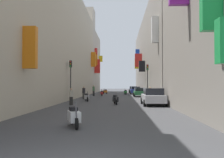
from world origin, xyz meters
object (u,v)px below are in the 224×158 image
at_px(parked_car_silver, 153,96).
at_px(pedestrian_near_left, 150,94).
at_px(scooter_silver, 87,97).
at_px(pedestrian_crossing, 94,91).
at_px(traffic_light_near_corner, 147,75).
at_px(parked_car_black, 133,89).
at_px(parked_car_blue, 135,90).
at_px(scooter_red, 102,93).
at_px(scooter_orange, 105,91).
at_px(parked_car_green, 140,92).
at_px(scooter_green, 125,92).
at_px(traffic_light_far_corner, 71,74).
at_px(pedestrian_near_right, 84,93).
at_px(scooter_black, 115,99).
at_px(scooter_white, 74,116).
at_px(pedestrian_mid_street, 71,97).

height_order(parked_car_silver, pedestrian_near_left, pedestrian_near_left).
distance_m(parked_car_silver, scooter_silver, 8.34).
distance_m(pedestrian_crossing, traffic_light_near_corner, 10.29).
xyz_separation_m(parked_car_black, scooter_silver, (-6.53, -27.04, -0.30)).
bearing_deg(pedestrian_crossing, parked_car_blue, 45.95).
bearing_deg(traffic_light_near_corner, parked_car_blue, 93.73).
bearing_deg(parked_car_black, scooter_red, -111.32).
relative_size(scooter_orange, scooter_silver, 1.04).
xyz_separation_m(parked_car_green, traffic_light_near_corner, (0.67, -4.41, 2.38)).
bearing_deg(pedestrian_near_left, scooter_green, 99.47).
relative_size(parked_car_silver, parked_car_green, 1.01).
relative_size(scooter_green, scooter_red, 0.92).
bearing_deg(parked_car_silver, traffic_light_far_corner, 152.31).
bearing_deg(scooter_red, pedestrian_near_left, -58.67).
bearing_deg(scooter_silver, pedestrian_near_right, 104.64).
relative_size(parked_car_green, traffic_light_far_corner, 0.92).
bearing_deg(scooter_black, parked_car_black, 84.13).
bearing_deg(scooter_white, parked_car_blue, 82.28).
distance_m(parked_car_black, traffic_light_near_corner, 21.71).
bearing_deg(scooter_white, parked_car_green, 79.17).
height_order(scooter_white, scooter_red, same).
height_order(pedestrian_near_left, traffic_light_near_corner, traffic_light_near_corner).
height_order(scooter_silver, pedestrian_mid_street, pedestrian_mid_street).
bearing_deg(scooter_red, pedestrian_crossing, -158.33).
bearing_deg(pedestrian_crossing, scooter_white, -84.80).
xyz_separation_m(scooter_orange, scooter_black, (2.79, -25.03, -0.00)).
relative_size(scooter_silver, pedestrian_near_right, 1.11).
relative_size(parked_car_black, scooter_red, 2.04).
xyz_separation_m(parked_car_black, scooter_white, (-4.68, -42.77, -0.30)).
bearing_deg(scooter_red, pedestrian_near_right, -100.41).
xyz_separation_m(parked_car_blue, parked_car_green, (0.21, -9.02, -0.05)).
bearing_deg(pedestrian_crossing, traffic_light_far_corner, -95.36).
distance_m(scooter_green, pedestrian_near_right, 14.58).
bearing_deg(parked_car_black, scooter_green, -100.77).
distance_m(scooter_green, pedestrian_near_left, 15.97).
height_order(parked_car_blue, pedestrian_near_left, pedestrian_near_left).
xyz_separation_m(parked_car_blue, traffic_light_near_corner, (0.87, -13.43, 2.33)).
xyz_separation_m(parked_car_black, traffic_light_far_corner, (-8.28, -27.44, 2.31)).
distance_m(parked_car_silver, parked_car_green, 14.75).
bearing_deg(traffic_light_far_corner, scooter_red, 79.01).
bearing_deg(pedestrian_near_right, traffic_light_far_corner, -102.26).
bearing_deg(parked_car_blue, scooter_orange, 160.06).
relative_size(scooter_silver, pedestrian_crossing, 1.03).
bearing_deg(parked_car_silver, traffic_light_near_corner, 86.38).
xyz_separation_m(scooter_green, traffic_light_near_corner, (2.81, -11.47, 2.64)).
height_order(scooter_black, pedestrian_mid_street, pedestrian_mid_street).
relative_size(parked_car_silver, scooter_black, 2.37).
height_order(parked_car_blue, parked_car_green, parked_car_blue).
bearing_deg(traffic_light_near_corner, scooter_silver, -143.57).
distance_m(parked_car_green, scooter_orange, 12.79).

